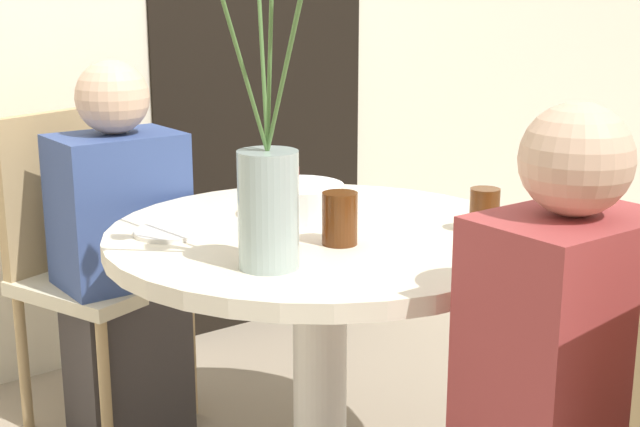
{
  "coord_description": "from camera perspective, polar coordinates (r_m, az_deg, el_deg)",
  "views": [
    {
      "loc": [
        -1.2,
        -1.62,
        1.26
      ],
      "look_at": [
        0.0,
        0.0,
        0.75
      ],
      "focal_mm": 50.0,
      "sensor_mm": 36.0,
      "label": 1
    }
  ],
  "objects": [
    {
      "name": "doorway_panel",
      "position": [
        3.31,
        -3.73,
        10.18
      ],
      "size": [
        0.9,
        0.01,
        2.05
      ],
      "color": "black",
      "rests_on": "ground_plane"
    },
    {
      "name": "dining_table",
      "position": [
        2.13,
        -0.0,
        -4.81
      ],
      "size": [
        1.01,
        1.01,
        0.71
      ],
      "color": "beige",
      "rests_on": "ground_plane"
    },
    {
      "name": "chair_far_back",
      "position": [
        2.68,
        -14.93,
        -2.32
      ],
      "size": [
        0.51,
        0.51,
        0.92
      ],
      "rotation": [
        0.0,
        0.0,
        0.34
      ],
      "color": "beige",
      "rests_on": "ground_plane"
    },
    {
      "name": "birthday_cake",
      "position": [
        2.21,
        -1.44,
        0.85
      ],
      "size": [
        0.23,
        0.23,
        0.13
      ],
      "color": "white",
      "rests_on": "dining_table"
    },
    {
      "name": "flower_vase",
      "position": [
        1.76,
        -3.19,
        3.19
      ],
      "size": [
        0.23,
        0.34,
        0.77
      ],
      "color": "#9EB2AD",
      "rests_on": "dining_table"
    },
    {
      "name": "side_plate",
      "position": [
        2.08,
        -9.58,
        -1.18
      ],
      "size": [
        0.17,
        0.17,
        0.01
      ],
      "color": "silver",
      "rests_on": "dining_table"
    },
    {
      "name": "drink_glass_0",
      "position": [
        1.96,
        1.28,
        -0.32
      ],
      "size": [
        0.08,
        0.08,
        0.12
      ],
      "color": "#51280F",
      "rests_on": "dining_table"
    },
    {
      "name": "drink_glass_1",
      "position": [
        2.09,
        10.48,
        0.19
      ],
      "size": [
        0.07,
        0.07,
        0.1
      ],
      "color": "#51280F",
      "rests_on": "dining_table"
    },
    {
      "name": "drink_glass_2",
      "position": [
        1.95,
        -2.47,
        -0.41
      ],
      "size": [
        0.07,
        0.07,
        0.12
      ],
      "color": "maroon",
      "rests_on": "dining_table"
    },
    {
      "name": "person_woman",
      "position": [
        2.57,
        -12.56,
        -3.19
      ],
      "size": [
        0.34,
        0.24,
        1.08
      ],
      "color": "#383333",
      "rests_on": "ground_plane"
    },
    {
      "name": "person_guest",
      "position": [
        1.74,
        15.0,
        -11.99
      ],
      "size": [
        0.34,
        0.24,
        1.08
      ],
      "color": "#383333",
      "rests_on": "ground_plane"
    }
  ]
}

